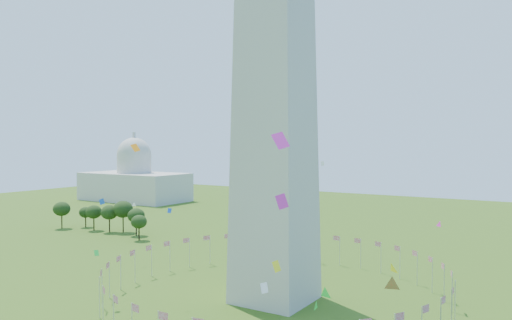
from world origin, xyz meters
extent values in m
cylinder|color=silver|center=(40.00, 50.00, 4.50)|extent=(0.24, 0.24, 9.00)
cylinder|color=silver|center=(39.39, 56.95, 4.50)|extent=(0.24, 0.24, 9.00)
cylinder|color=silver|center=(37.59, 63.68, 4.50)|extent=(0.24, 0.24, 9.00)
cylinder|color=silver|center=(34.64, 70.00, 4.50)|extent=(0.24, 0.24, 9.00)
cylinder|color=silver|center=(30.64, 75.71, 4.50)|extent=(0.24, 0.24, 9.00)
cylinder|color=silver|center=(25.71, 80.64, 4.50)|extent=(0.24, 0.24, 9.00)
cylinder|color=silver|center=(20.00, 84.64, 4.50)|extent=(0.24, 0.24, 9.00)
cylinder|color=silver|center=(13.68, 87.59, 4.50)|extent=(0.24, 0.24, 9.00)
cylinder|color=silver|center=(6.95, 89.39, 4.50)|extent=(0.24, 0.24, 9.00)
cylinder|color=silver|center=(0.00, 90.00, 4.50)|extent=(0.24, 0.24, 9.00)
cylinder|color=silver|center=(-6.95, 89.39, 4.50)|extent=(0.24, 0.24, 9.00)
cylinder|color=silver|center=(-13.68, 87.59, 4.50)|extent=(0.24, 0.24, 9.00)
cylinder|color=silver|center=(-20.00, 84.64, 4.50)|extent=(0.24, 0.24, 9.00)
cylinder|color=silver|center=(-25.71, 80.64, 4.50)|extent=(0.24, 0.24, 9.00)
cylinder|color=silver|center=(-30.64, 75.71, 4.50)|extent=(0.24, 0.24, 9.00)
cylinder|color=silver|center=(-34.64, 70.00, 4.50)|extent=(0.24, 0.24, 9.00)
cylinder|color=silver|center=(-37.59, 63.68, 4.50)|extent=(0.24, 0.24, 9.00)
cylinder|color=silver|center=(-39.39, 56.95, 4.50)|extent=(0.24, 0.24, 9.00)
cylinder|color=silver|center=(-40.00, 50.00, 4.50)|extent=(0.24, 0.24, 9.00)
cylinder|color=silver|center=(-39.39, 43.05, 4.50)|extent=(0.24, 0.24, 9.00)
cylinder|color=silver|center=(-37.59, 36.32, 4.50)|extent=(0.24, 0.24, 9.00)
cylinder|color=silver|center=(-34.64, 30.00, 4.50)|extent=(0.24, 0.24, 9.00)
cylinder|color=silver|center=(-30.64, 24.29, 4.50)|extent=(0.24, 0.24, 9.00)
cylinder|color=silver|center=(-25.71, 19.36, 4.50)|extent=(0.24, 0.24, 9.00)
cylinder|color=silver|center=(-20.00, 15.36, 4.50)|extent=(0.24, 0.24, 9.00)
cylinder|color=silver|center=(-13.68, 12.41, 4.50)|extent=(0.24, 0.24, 9.00)
plane|color=green|center=(24.33, 24.87, 12.04)|extent=(2.43, 0.93, 2.57)
plane|color=#CC2699|center=(35.42, -10.75, 37.89)|extent=(1.59, 1.53, 1.84)
plane|color=blue|center=(-35.07, 28.33, 23.65)|extent=(0.82, 1.61, 1.68)
plane|color=white|center=(-56.18, 59.18, 18.21)|extent=(0.85, 1.28, 1.53)
plane|color=blue|center=(-21.03, 36.41, 21.59)|extent=(1.05, 0.86, 1.34)
plane|color=orange|center=(-12.72, 17.47, 36.71)|extent=(1.72, 1.82, 1.76)
plane|color=white|center=(16.26, 41.24, 33.42)|extent=(0.17, 1.13, 1.13)
plane|color=yellow|center=(29.44, -0.98, 22.90)|extent=(0.86, 1.51, 1.39)
plane|color=green|center=(22.19, 25.65, 9.29)|extent=(0.25, 1.80, 1.79)
plane|color=white|center=(8.07, 31.70, 8.79)|extent=(2.15, 1.16, 2.05)
plane|color=green|center=(-59.15, 46.83, 5.00)|extent=(1.78, 1.85, 1.66)
plane|color=#CC2699|center=(38.71, 43.85, 22.45)|extent=(1.20, 1.07, 1.18)
plane|color=blue|center=(38.60, 15.07, 18.13)|extent=(1.91, 0.54, 1.98)
plane|color=yellow|center=(38.10, 17.26, 19.79)|extent=(1.28, 1.80, 1.99)
plane|color=#CC2699|center=(27.24, 4.29, 30.02)|extent=(1.01, 2.20, 2.26)
ellipsoid|color=#264416|center=(-129.21, 87.07, 5.73)|extent=(7.34, 7.34, 11.47)
ellipsoid|color=#264416|center=(-122.85, 94.67, 4.43)|extent=(5.67, 5.67, 8.87)
ellipsoid|color=#264416|center=(-113.10, 91.07, 5.31)|extent=(6.80, 6.80, 10.62)
ellipsoid|color=#264416|center=(-104.02, 91.62, 5.61)|extent=(7.18, 7.18, 11.23)
ellipsoid|color=#264416|center=(-98.88, 94.41, 6.50)|extent=(8.32, 8.32, 13.01)
ellipsoid|color=#264416|center=(-89.01, 92.21, 5.43)|extent=(6.95, 6.95, 10.86)
ellipsoid|color=#264416|center=(-80.81, 85.62, 4.81)|extent=(6.16, 6.16, 9.62)
camera|label=1|loc=(58.69, -52.39, 37.70)|focal=35.00mm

